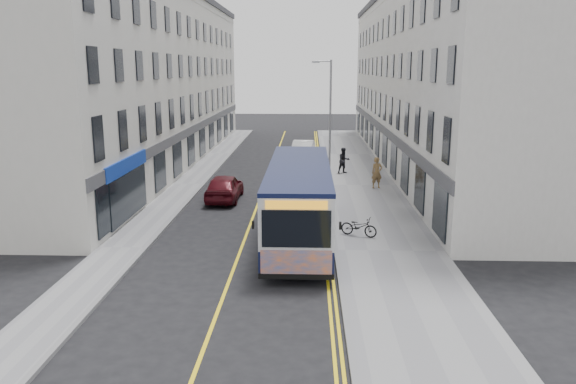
# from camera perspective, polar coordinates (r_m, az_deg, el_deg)

# --- Properties ---
(ground) EXTENTS (140.00, 140.00, 0.00)m
(ground) POSITION_cam_1_polar(r_m,az_deg,el_deg) (24.78, -4.55, -5.14)
(ground) COLOR black
(ground) RESTS_ON ground
(pavement_east) EXTENTS (4.50, 64.00, 0.12)m
(pavement_east) POSITION_cam_1_polar(r_m,az_deg,el_deg) (36.38, 7.47, 0.62)
(pavement_east) COLOR gray
(pavement_east) RESTS_ON ground
(pavement_west) EXTENTS (2.00, 64.00, 0.12)m
(pavement_west) POSITION_cam_1_polar(r_m,az_deg,el_deg) (37.05, -10.13, 0.75)
(pavement_west) COLOR gray
(pavement_west) RESTS_ON ground
(kerb_east) EXTENTS (0.18, 64.00, 0.13)m
(kerb_east) POSITION_cam_1_polar(r_m,az_deg,el_deg) (36.24, 3.92, 0.66)
(kerb_east) COLOR slate
(kerb_east) RESTS_ON ground
(kerb_west) EXTENTS (0.18, 64.00, 0.13)m
(kerb_west) POSITION_cam_1_polar(r_m,az_deg,el_deg) (36.86, -8.61, 0.75)
(kerb_west) COLOR slate
(kerb_west) RESTS_ON ground
(road_centre_line) EXTENTS (0.12, 64.00, 0.01)m
(road_centre_line) POSITION_cam_1_polar(r_m,az_deg,el_deg) (36.34, -2.39, 0.61)
(road_centre_line) COLOR yellow
(road_centre_line) RESTS_ON ground
(road_dbl_yellow_inner) EXTENTS (0.10, 64.00, 0.01)m
(road_dbl_yellow_inner) POSITION_cam_1_polar(r_m,az_deg,el_deg) (36.24, 3.21, 0.57)
(road_dbl_yellow_inner) COLOR yellow
(road_dbl_yellow_inner) RESTS_ON ground
(road_dbl_yellow_outer) EXTENTS (0.10, 64.00, 0.01)m
(road_dbl_yellow_outer) POSITION_cam_1_polar(r_m,az_deg,el_deg) (36.24, 3.53, 0.57)
(road_dbl_yellow_outer) COLOR yellow
(road_dbl_yellow_outer) RESTS_ON ground
(terrace_east) EXTENTS (6.00, 46.00, 13.00)m
(terrace_east) POSITION_cam_1_polar(r_m,az_deg,el_deg) (45.30, 13.39, 10.93)
(terrace_east) COLOR silver
(terrace_east) RESTS_ON ground
(terrace_west) EXTENTS (6.00, 46.00, 13.00)m
(terrace_west) POSITION_cam_1_polar(r_m,az_deg,el_deg) (46.00, -13.03, 10.97)
(terrace_west) COLOR beige
(terrace_west) RESTS_ON ground
(streetlamp) EXTENTS (1.32, 0.18, 8.00)m
(streetlamp) POSITION_cam_1_polar(r_m,az_deg,el_deg) (37.60, 4.19, 7.74)
(streetlamp) COLOR #97999F
(streetlamp) RESTS_ON ground
(city_bus) EXTENTS (2.70, 11.60, 3.37)m
(city_bus) POSITION_cam_1_polar(r_m,az_deg,el_deg) (24.76, 1.15, -0.69)
(city_bus) COLOR black
(city_bus) RESTS_ON ground
(bicycle) EXTENTS (1.77, 1.22, 0.88)m
(bicycle) POSITION_cam_1_polar(r_m,az_deg,el_deg) (25.29, 7.21, -3.50)
(bicycle) COLOR black
(bicycle) RESTS_ON pavement_east
(pedestrian_near) EXTENTS (0.81, 0.64, 1.94)m
(pedestrian_near) POSITION_cam_1_polar(r_m,az_deg,el_deg) (35.44, 9.02, 1.95)
(pedestrian_near) COLOR brown
(pedestrian_near) RESTS_ON pavement_east
(pedestrian_far) EXTENTS (1.09, 0.98, 1.83)m
(pedestrian_far) POSITION_cam_1_polar(r_m,az_deg,el_deg) (40.17, 5.70, 3.20)
(pedestrian_far) COLOR black
(pedestrian_far) RESTS_ON pavement_east
(car_white) EXTENTS (2.14, 4.95, 1.59)m
(car_white) POSITION_cam_1_polar(r_m,az_deg,el_deg) (46.45, 1.53, 4.22)
(car_white) COLOR white
(car_white) RESTS_ON ground
(car_maroon) EXTENTS (1.89, 4.54, 1.54)m
(car_maroon) POSITION_cam_1_polar(r_m,az_deg,el_deg) (32.49, -6.48, 0.49)
(car_maroon) COLOR #4D0C14
(car_maroon) RESTS_ON ground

